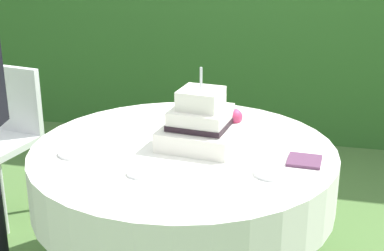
{
  "coord_description": "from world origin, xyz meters",
  "views": [
    {
      "loc": [
        0.58,
        -2.25,
        1.67
      ],
      "look_at": [
        0.03,
        0.03,
        0.83
      ],
      "focal_mm": 52.29,
      "sensor_mm": 36.0,
      "label": 1
    }
  ],
  "objects_px": {
    "serving_plate_right": "(271,173)",
    "garden_chair": "(3,128)",
    "serving_plate_far": "(140,173)",
    "napkin_stack": "(304,161)",
    "serving_plate_near": "(75,153)",
    "serving_plate_left": "(245,116)",
    "cake_table": "(183,174)",
    "wedding_cake": "(201,124)"
  },
  "relations": [
    {
      "from": "wedding_cake",
      "to": "serving_plate_near",
      "type": "xyz_separation_m",
      "value": [
        -0.51,
        -0.24,
        -0.09
      ]
    },
    {
      "from": "cake_table",
      "to": "wedding_cake",
      "type": "relative_size",
      "value": 3.74
    },
    {
      "from": "serving_plate_far",
      "to": "serving_plate_left",
      "type": "distance_m",
      "value": 0.86
    },
    {
      "from": "serving_plate_near",
      "to": "serving_plate_far",
      "type": "distance_m",
      "value": 0.37
    },
    {
      "from": "napkin_stack",
      "to": "serving_plate_near",
      "type": "bearing_deg",
      "value": -171.52
    },
    {
      "from": "cake_table",
      "to": "serving_plate_right",
      "type": "height_order",
      "value": "serving_plate_right"
    },
    {
      "from": "serving_plate_right",
      "to": "napkin_stack",
      "type": "bearing_deg",
      "value": 52.28
    },
    {
      "from": "cake_table",
      "to": "napkin_stack",
      "type": "bearing_deg",
      "value": -3.53
    },
    {
      "from": "cake_table",
      "to": "garden_chair",
      "type": "bearing_deg",
      "value": 157.91
    },
    {
      "from": "wedding_cake",
      "to": "serving_plate_near",
      "type": "height_order",
      "value": "wedding_cake"
    },
    {
      "from": "cake_table",
      "to": "garden_chair",
      "type": "distance_m",
      "value": 1.32
    },
    {
      "from": "napkin_stack",
      "to": "cake_table",
      "type": "bearing_deg",
      "value": 176.47
    },
    {
      "from": "serving_plate_right",
      "to": "garden_chair",
      "type": "relative_size",
      "value": 0.16
    },
    {
      "from": "serving_plate_far",
      "to": "serving_plate_right",
      "type": "relative_size",
      "value": 0.72
    },
    {
      "from": "napkin_stack",
      "to": "garden_chair",
      "type": "xyz_separation_m",
      "value": [
        -1.76,
        0.53,
        -0.19
      ]
    },
    {
      "from": "serving_plate_right",
      "to": "garden_chair",
      "type": "bearing_deg",
      "value": 157.19
    },
    {
      "from": "serving_plate_right",
      "to": "napkin_stack",
      "type": "relative_size",
      "value": 1.01
    },
    {
      "from": "serving_plate_right",
      "to": "garden_chair",
      "type": "distance_m",
      "value": 1.79
    },
    {
      "from": "serving_plate_right",
      "to": "garden_chair",
      "type": "xyz_separation_m",
      "value": [
        -1.64,
        0.69,
        -0.19
      ]
    },
    {
      "from": "serving_plate_far",
      "to": "serving_plate_left",
      "type": "xyz_separation_m",
      "value": [
        0.31,
        0.8,
        0.0
      ]
    },
    {
      "from": "serving_plate_near",
      "to": "serving_plate_far",
      "type": "height_order",
      "value": "same"
    },
    {
      "from": "garden_chair",
      "to": "serving_plate_right",
      "type": "bearing_deg",
      "value": -22.81
    },
    {
      "from": "cake_table",
      "to": "serving_plate_near",
      "type": "height_order",
      "value": "serving_plate_near"
    },
    {
      "from": "cake_table",
      "to": "serving_plate_left",
      "type": "bearing_deg",
      "value": 66.8
    },
    {
      "from": "cake_table",
      "to": "serving_plate_left",
      "type": "height_order",
      "value": "serving_plate_left"
    },
    {
      "from": "serving_plate_far",
      "to": "napkin_stack",
      "type": "xyz_separation_m",
      "value": [
        0.64,
        0.28,
        0.0
      ]
    },
    {
      "from": "garden_chair",
      "to": "wedding_cake",
      "type": "bearing_deg",
      "value": -18.63
    },
    {
      "from": "wedding_cake",
      "to": "garden_chair",
      "type": "xyz_separation_m",
      "value": [
        -1.29,
        0.44,
        -0.28
      ]
    },
    {
      "from": "wedding_cake",
      "to": "napkin_stack",
      "type": "distance_m",
      "value": 0.48
    },
    {
      "from": "napkin_stack",
      "to": "garden_chair",
      "type": "bearing_deg",
      "value": 163.26
    },
    {
      "from": "serving_plate_near",
      "to": "napkin_stack",
      "type": "height_order",
      "value": "napkin_stack"
    },
    {
      "from": "serving_plate_right",
      "to": "serving_plate_left",
      "type": "bearing_deg",
      "value": 106.81
    },
    {
      "from": "wedding_cake",
      "to": "serving_plate_far",
      "type": "bearing_deg",
      "value": -114.48
    },
    {
      "from": "cake_table",
      "to": "serving_plate_left",
      "type": "distance_m",
      "value": 0.55
    },
    {
      "from": "serving_plate_near",
      "to": "serving_plate_left",
      "type": "height_order",
      "value": "same"
    },
    {
      "from": "wedding_cake",
      "to": "napkin_stack",
      "type": "bearing_deg",
      "value": -11.32
    },
    {
      "from": "serving_plate_near",
      "to": "wedding_cake",
      "type": "bearing_deg",
      "value": 25.04
    },
    {
      "from": "serving_plate_near",
      "to": "garden_chair",
      "type": "distance_m",
      "value": 1.05
    },
    {
      "from": "napkin_stack",
      "to": "wedding_cake",
      "type": "bearing_deg",
      "value": 168.68
    },
    {
      "from": "napkin_stack",
      "to": "garden_chair",
      "type": "distance_m",
      "value": 1.85
    },
    {
      "from": "cake_table",
      "to": "napkin_stack",
      "type": "height_order",
      "value": "napkin_stack"
    },
    {
      "from": "cake_table",
      "to": "wedding_cake",
      "type": "xyz_separation_m",
      "value": [
        0.07,
        0.06,
        0.23
      ]
    }
  ]
}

